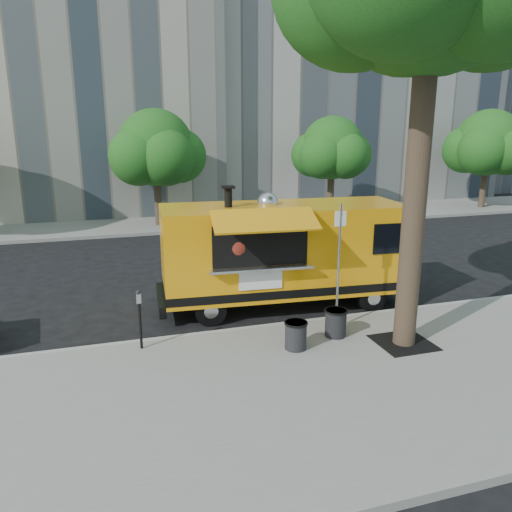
{
  "coord_description": "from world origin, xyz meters",
  "views": [
    {
      "loc": [
        -3.58,
        -11.62,
        4.83
      ],
      "look_at": [
        0.02,
        0.0,
        1.65
      ],
      "focal_mm": 35.0,
      "sensor_mm": 36.0,
      "label": 1
    }
  ],
  "objects_px": {
    "parking_meter": "(140,312)",
    "food_truck": "(282,251)",
    "trash_bin_left": "(336,322)",
    "sign_post": "(339,259)",
    "far_tree_c": "(332,148)",
    "trash_bin_right": "(296,334)",
    "far_tree_b": "(156,148)",
    "far_tree_d": "(488,143)"
  },
  "relations": [
    {
      "from": "parking_meter",
      "to": "food_truck",
      "type": "relative_size",
      "value": 0.19
    },
    {
      "from": "trash_bin_left",
      "to": "sign_post",
      "type": "bearing_deg",
      "value": 62.14
    },
    {
      "from": "far_tree_c",
      "to": "trash_bin_right",
      "type": "xyz_separation_m",
      "value": [
        -7.8,
        -14.75,
        -3.24
      ]
    },
    {
      "from": "parking_meter",
      "to": "trash_bin_left",
      "type": "distance_m",
      "value": 4.39
    },
    {
      "from": "sign_post",
      "to": "parking_meter",
      "type": "bearing_deg",
      "value": 177.48
    },
    {
      "from": "sign_post",
      "to": "trash_bin_right",
      "type": "distance_m",
      "value": 2.09
    },
    {
      "from": "trash_bin_left",
      "to": "far_tree_b",
      "type": "bearing_deg",
      "value": 98.96
    },
    {
      "from": "food_truck",
      "to": "trash_bin_left",
      "type": "xyz_separation_m",
      "value": [
        0.37,
        -2.56,
        -1.08
      ]
    },
    {
      "from": "sign_post",
      "to": "food_truck",
      "type": "bearing_deg",
      "value": 105.89
    },
    {
      "from": "far_tree_c",
      "to": "trash_bin_left",
      "type": "xyz_separation_m",
      "value": [
        -6.68,
        -14.39,
        -3.23
      ]
    },
    {
      "from": "far_tree_c",
      "to": "sign_post",
      "type": "distance_m",
      "value": 15.48
    },
    {
      "from": "far_tree_b",
      "to": "parking_meter",
      "type": "relative_size",
      "value": 4.12
    },
    {
      "from": "far_tree_c",
      "to": "parking_meter",
      "type": "distance_m",
      "value": 17.82
    },
    {
      "from": "far_tree_c",
      "to": "far_tree_d",
      "type": "distance_m",
      "value": 10.0
    },
    {
      "from": "far_tree_b",
      "to": "trash_bin_right",
      "type": "height_order",
      "value": "far_tree_b"
    },
    {
      "from": "far_tree_b",
      "to": "far_tree_d",
      "type": "xyz_separation_m",
      "value": [
        19.0,
        -0.1,
        0.06
      ]
    },
    {
      "from": "food_truck",
      "to": "far_tree_b",
      "type": "bearing_deg",
      "value": 103.51
    },
    {
      "from": "far_tree_b",
      "to": "food_truck",
      "type": "relative_size",
      "value": 0.8
    },
    {
      "from": "far_tree_c",
      "to": "trash_bin_right",
      "type": "relative_size",
      "value": 8.5
    },
    {
      "from": "far_tree_c",
      "to": "sign_post",
      "type": "height_order",
      "value": "far_tree_c"
    },
    {
      "from": "far_tree_c",
      "to": "trash_bin_right",
      "type": "distance_m",
      "value": 17.0
    },
    {
      "from": "parking_meter",
      "to": "trash_bin_left",
      "type": "bearing_deg",
      "value": -8.43
    },
    {
      "from": "far_tree_c",
      "to": "sign_post",
      "type": "xyz_separation_m",
      "value": [
        -6.45,
        -13.95,
        -1.87
      ]
    },
    {
      "from": "far_tree_d",
      "to": "parking_meter",
      "type": "relative_size",
      "value": 4.23
    },
    {
      "from": "parking_meter",
      "to": "trash_bin_right",
      "type": "relative_size",
      "value": 2.18
    },
    {
      "from": "sign_post",
      "to": "food_truck",
      "type": "relative_size",
      "value": 0.43
    },
    {
      "from": "trash_bin_left",
      "to": "parking_meter",
      "type": "bearing_deg",
      "value": 171.57
    },
    {
      "from": "trash_bin_right",
      "to": "parking_meter",
      "type": "bearing_deg",
      "value": 162.61
    },
    {
      "from": "far_tree_b",
      "to": "trash_bin_left",
      "type": "height_order",
      "value": "far_tree_b"
    },
    {
      "from": "far_tree_d",
      "to": "trash_bin_left",
      "type": "relative_size",
      "value": 8.94
    },
    {
      "from": "far_tree_b",
      "to": "far_tree_d",
      "type": "distance_m",
      "value": 19.0
    },
    {
      "from": "food_truck",
      "to": "far_tree_c",
      "type": "bearing_deg",
      "value": 63.59
    },
    {
      "from": "far_tree_d",
      "to": "food_truck",
      "type": "distance_m",
      "value": 21.0
    },
    {
      "from": "trash_bin_right",
      "to": "far_tree_d",
      "type": "bearing_deg",
      "value": 40.02
    },
    {
      "from": "far_tree_c",
      "to": "trash_bin_left",
      "type": "relative_size",
      "value": 8.25
    },
    {
      "from": "far_tree_b",
      "to": "sign_post",
      "type": "height_order",
      "value": "far_tree_b"
    },
    {
      "from": "far_tree_d",
      "to": "trash_bin_right",
      "type": "distance_m",
      "value": 23.5
    },
    {
      "from": "far_tree_d",
      "to": "sign_post",
      "type": "height_order",
      "value": "far_tree_d"
    },
    {
      "from": "far_tree_b",
      "to": "trash_bin_right",
      "type": "bearing_deg",
      "value": -85.46
    },
    {
      "from": "food_truck",
      "to": "trash_bin_right",
      "type": "relative_size",
      "value": 11.26
    },
    {
      "from": "sign_post",
      "to": "trash_bin_left",
      "type": "xyz_separation_m",
      "value": [
        -0.23,
        -0.44,
        -1.36
      ]
    },
    {
      "from": "far_tree_d",
      "to": "food_truck",
      "type": "xyz_separation_m",
      "value": [
        -17.05,
        -12.03,
        -2.32
      ]
    }
  ]
}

